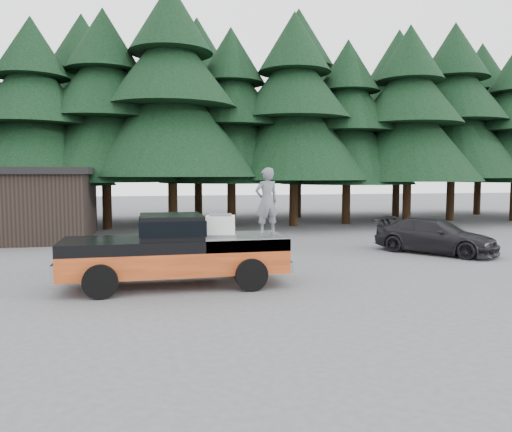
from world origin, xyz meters
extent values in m
plane|color=#4C4C4F|center=(0.00, 0.00, 0.00)|extent=(120.00, 120.00, 0.00)
cube|color=black|center=(-1.90, 0.45, 1.62)|extent=(1.66, 1.90, 0.59)
cube|color=silver|center=(-0.60, 0.32, 1.59)|extent=(0.87, 0.77, 0.53)
imported|color=#595B60|center=(0.66, 0.27, 2.25)|extent=(0.74, 0.56, 1.84)
imported|color=black|center=(8.18, 3.94, 0.66)|extent=(4.17, 4.74, 1.31)
cube|color=black|center=(-9.00, 12.00, 1.50)|extent=(8.00, 6.00, 3.00)
camera|label=1|loc=(-2.65, -12.83, 2.96)|focal=35.00mm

